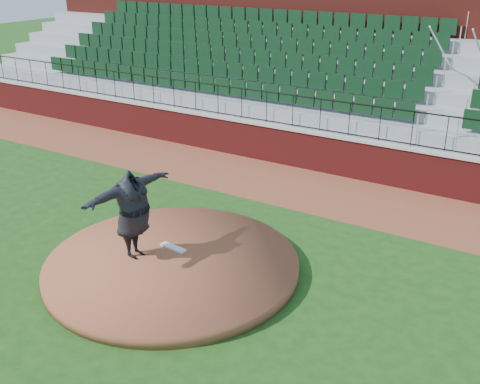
% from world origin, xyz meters
% --- Properties ---
extents(ground, '(90.00, 90.00, 0.00)m').
position_xyz_m(ground, '(0.00, 0.00, 0.00)').
color(ground, '#1B4614').
rests_on(ground, ground).
extents(warning_track, '(34.00, 3.20, 0.01)m').
position_xyz_m(warning_track, '(0.00, 5.40, 0.01)').
color(warning_track, brown).
rests_on(warning_track, ground).
extents(field_wall, '(34.00, 0.35, 1.20)m').
position_xyz_m(field_wall, '(0.00, 7.00, 0.60)').
color(field_wall, maroon).
rests_on(field_wall, ground).
extents(wall_cap, '(34.00, 0.45, 0.10)m').
position_xyz_m(wall_cap, '(0.00, 7.00, 1.25)').
color(wall_cap, '#B7B7B7').
rests_on(wall_cap, field_wall).
extents(wall_railing, '(34.00, 0.05, 1.00)m').
position_xyz_m(wall_railing, '(0.00, 7.00, 1.80)').
color(wall_railing, black).
rests_on(wall_railing, wall_cap).
extents(seating_stands, '(34.00, 5.10, 4.60)m').
position_xyz_m(seating_stands, '(0.00, 9.72, 2.30)').
color(seating_stands, gray).
rests_on(seating_stands, ground).
extents(concourse_wall, '(34.00, 0.50, 5.50)m').
position_xyz_m(concourse_wall, '(0.00, 12.52, 2.75)').
color(concourse_wall, maroon).
rests_on(concourse_wall, ground).
extents(pitchers_mound, '(5.51, 5.51, 0.25)m').
position_xyz_m(pitchers_mound, '(-0.57, -0.38, 0.12)').
color(pitchers_mound, brown).
rests_on(pitchers_mound, ground).
extents(pitching_rubber, '(0.68, 0.23, 0.04)m').
position_xyz_m(pitching_rubber, '(-0.87, 0.04, 0.27)').
color(pitching_rubber, white).
rests_on(pitching_rubber, pitchers_mound).
extents(pitcher, '(0.82, 2.51, 2.01)m').
position_xyz_m(pitcher, '(-1.36, -0.65, 1.25)').
color(pitcher, black).
rests_on(pitcher, pitchers_mound).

